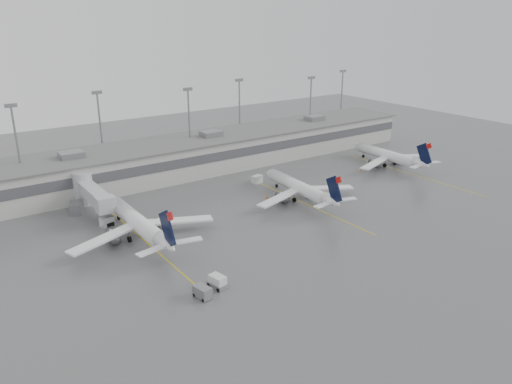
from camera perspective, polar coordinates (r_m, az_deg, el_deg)
ground at (r=78.78m, az=7.09°, el=-9.01°), size 260.00×260.00×0.00m
terminal at (r=122.99m, az=-11.16°, el=3.55°), size 152.00×17.00×9.45m
light_masts at (r=126.28m, az=-12.49°, el=7.56°), size 142.40×8.00×20.60m
jet_bridge_right at (r=105.45m, az=-18.50°, el=-0.02°), size 4.00×17.20×7.00m
stand_markings at (r=95.95m, az=-2.51°, el=-3.41°), size 105.25×40.00×0.01m
jet_mid_left at (r=90.24m, az=-13.30°, el=-3.42°), size 26.74×29.94×9.69m
jet_mid_right at (r=106.48m, az=5.12°, el=0.49°), size 24.09×27.08×8.76m
jet_far_right at (r=134.95m, az=14.98°, el=4.05°), size 24.12×27.07×8.75m
baggage_tug at (r=73.99m, az=-4.41°, el=-10.30°), size 2.36×3.20×1.88m
baggage_cart at (r=71.66m, az=-6.15°, el=-11.28°), size 2.01×2.93×1.73m
gse_uld_b at (r=98.01m, az=-16.68°, el=-3.22°), size 2.67×2.07×1.69m
gse_uld_c at (r=117.48m, az=0.13°, el=1.48°), size 2.74×2.12×1.73m
gse_loader at (r=105.90m, az=-19.92°, el=-1.71°), size 3.30×4.05×2.19m
cone_b at (r=97.36m, az=-13.64°, el=-3.43°), size 0.38×0.38×0.61m
cone_c at (r=107.55m, az=1.27°, el=-0.56°), size 0.48×0.48×0.77m
cone_d at (r=128.99m, az=11.91°, el=2.50°), size 0.49×0.49×0.78m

